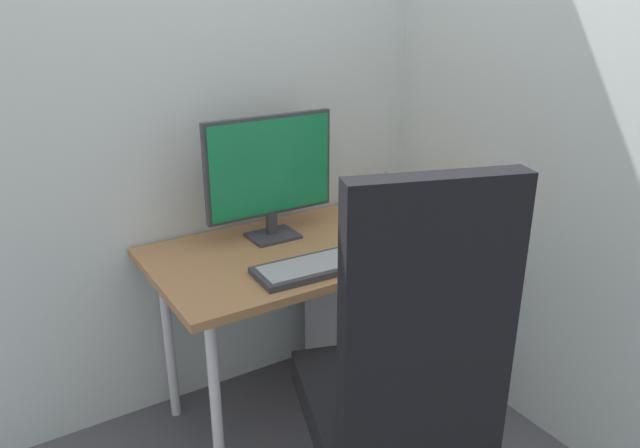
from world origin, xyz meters
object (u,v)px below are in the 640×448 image
filing_cabinet (384,321)px  pen_holder (388,198)px  monitor (270,171)px  mouse (415,239)px  notebook (433,224)px  office_chair (402,379)px  keyboard (321,265)px

filing_cabinet → pen_holder: bearing=53.0°
filing_cabinet → monitor: (-0.42, 0.16, 0.67)m
mouse → pen_holder: bearing=65.4°
filing_cabinet → notebook: 0.46m
office_chair → notebook: 0.90m
office_chair → monitor: bearing=86.0°
monitor → keyboard: bearing=-88.6°
monitor → mouse: monitor is taller
filing_cabinet → notebook: notebook is taller
notebook → keyboard: bearing=173.2°
monitor → filing_cabinet: bearing=-21.2°
monitor → mouse: bearing=-38.4°
office_chair → filing_cabinet: size_ratio=2.11×
mouse → notebook: 0.20m
filing_cabinet → notebook: bearing=-23.5°
pen_holder → mouse: bearing=-111.9°
pen_holder → keyboard: bearing=-147.6°
office_chair → filing_cabinet: 0.90m
pen_holder → notebook: bearing=-82.5°
keyboard → pen_holder: pen_holder is taller
filing_cabinet → monitor: 0.81m
monitor → pen_holder: 0.60m
keyboard → filing_cabinet: bearing=22.4°
filing_cabinet → office_chair: bearing=-125.1°
office_chair → pen_holder: office_chair is taller
mouse → notebook: (0.17, 0.10, -0.01)m
office_chair → mouse: office_chair is taller
notebook → monitor: bearing=141.8°
keyboard → notebook: (0.58, 0.10, -0.00)m
keyboard → notebook: size_ratio=2.68×
filing_cabinet → monitor: bearing=158.8°
monitor → notebook: 0.68m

